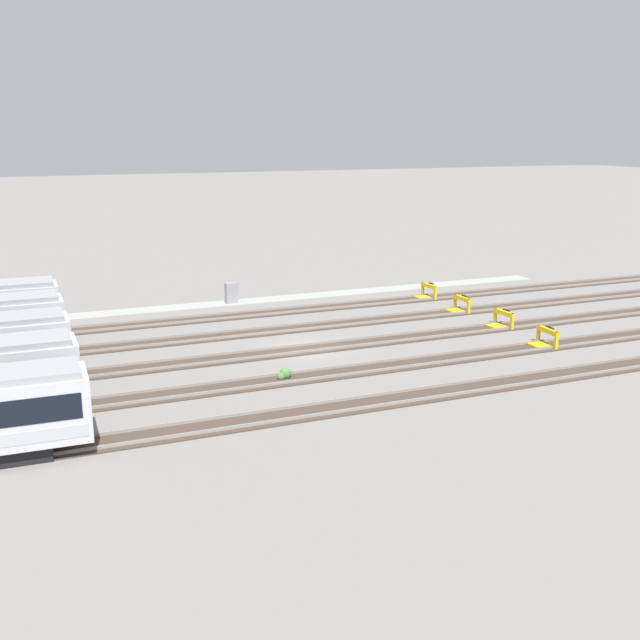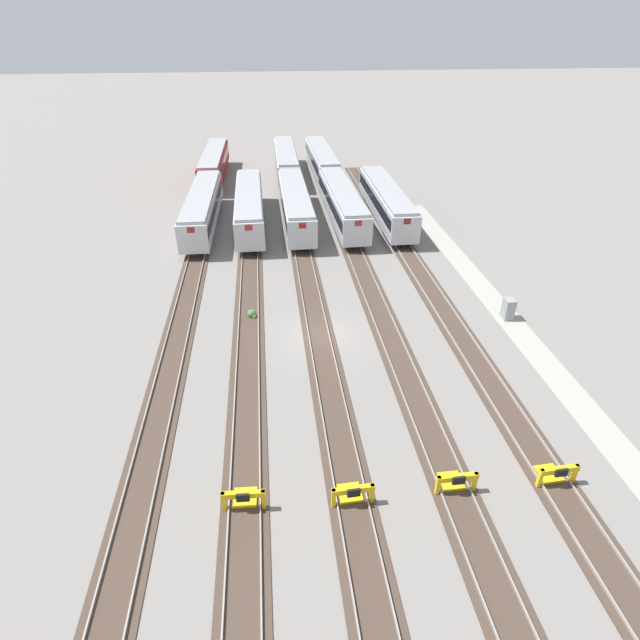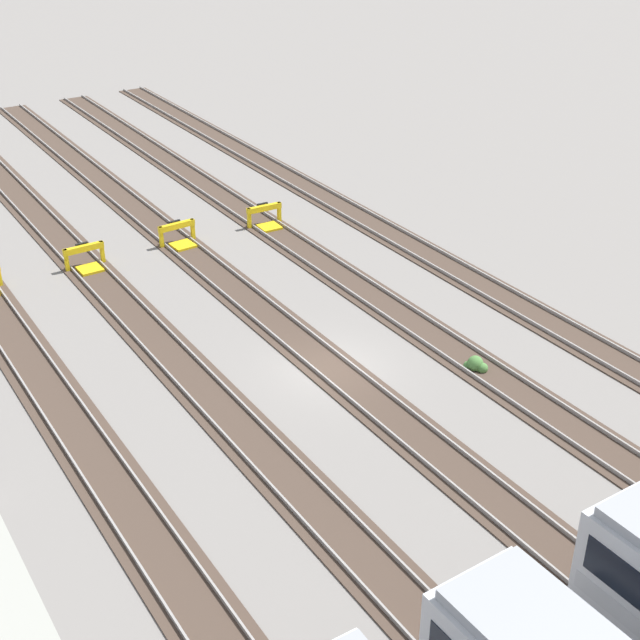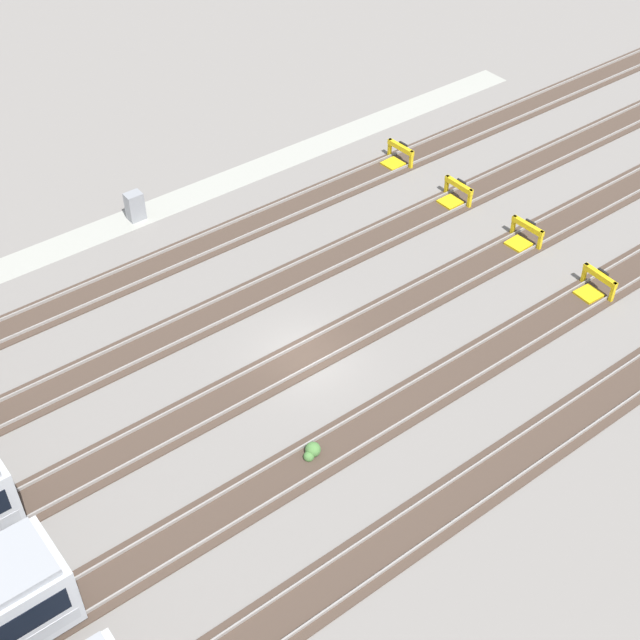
# 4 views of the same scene
# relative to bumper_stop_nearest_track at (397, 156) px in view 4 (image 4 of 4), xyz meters

# --- Properties ---
(ground_plane) EXTENTS (400.00, 400.00, 0.00)m
(ground_plane) POSITION_rel_bumper_stop_nearest_track_xyz_m (14.09, 9.91, -0.51)
(ground_plane) COLOR gray
(service_walkway) EXTENTS (54.00, 2.00, 0.01)m
(service_walkway) POSITION_rel_bumper_stop_nearest_track_xyz_m (14.09, -4.48, -0.51)
(service_walkway) COLOR #9E9E93
(service_walkway) RESTS_ON ground
(rail_track_nearest) EXTENTS (90.00, 2.23, 0.21)m
(rail_track_nearest) POSITION_rel_bumper_stop_nearest_track_xyz_m (14.09, -0.01, -0.47)
(rail_track_nearest) COLOR #47382D
(rail_track_nearest) RESTS_ON ground
(rail_track_near_inner) EXTENTS (90.00, 2.23, 0.21)m
(rail_track_near_inner) POSITION_rel_bumper_stop_nearest_track_xyz_m (14.09, 4.95, -0.47)
(rail_track_near_inner) COLOR #47382D
(rail_track_near_inner) RESTS_ON ground
(rail_track_middle) EXTENTS (90.00, 2.24, 0.21)m
(rail_track_middle) POSITION_rel_bumper_stop_nearest_track_xyz_m (14.09, 9.91, -0.47)
(rail_track_middle) COLOR #47382D
(rail_track_middle) RESTS_ON ground
(rail_track_far_inner) EXTENTS (90.00, 2.23, 0.21)m
(rail_track_far_inner) POSITION_rel_bumper_stop_nearest_track_xyz_m (14.09, 14.87, -0.47)
(rail_track_far_inner) COLOR #47382D
(rail_track_far_inner) RESTS_ON ground
(rail_track_farthest) EXTENTS (90.00, 2.23, 0.21)m
(rail_track_farthest) POSITION_rel_bumper_stop_nearest_track_xyz_m (14.09, 19.83, -0.47)
(rail_track_farthest) COLOR #47382D
(rail_track_farthest) RESTS_ON ground
(bumper_stop_nearest_track) EXTENTS (1.38, 2.01, 1.22)m
(bumper_stop_nearest_track) POSITION_rel_bumper_stop_nearest_track_xyz_m (0.00, 0.00, 0.00)
(bumper_stop_nearest_track) COLOR gold
(bumper_stop_nearest_track) RESTS_ON ground
(bumper_stop_near_inner_track) EXTENTS (1.35, 2.00, 1.22)m
(bumper_stop_near_inner_track) POSITION_rel_bumper_stop_nearest_track_xyz_m (0.09, 4.95, 0.00)
(bumper_stop_near_inner_track) COLOR gold
(bumper_stop_near_inner_track) RESTS_ON ground
(bumper_stop_middle_track) EXTENTS (1.38, 2.01, 1.22)m
(bumper_stop_middle_track) POSITION_rel_bumper_stop_nearest_track_xyz_m (-0.06, 9.92, 0.00)
(bumper_stop_middle_track) COLOR gold
(bumper_stop_middle_track) RESTS_ON ground
(bumper_stop_far_inner_track) EXTENTS (1.38, 2.01, 1.22)m
(bumper_stop_far_inner_track) POSITION_rel_bumper_stop_nearest_track_xyz_m (0.22, 14.86, 0.00)
(bumper_stop_far_inner_track) COLOR gold
(bumper_stop_far_inner_track) RESTS_ON ground
(electrical_cabinet) EXTENTS (0.90, 0.73, 1.60)m
(electrical_cabinet) POSITION_rel_bumper_stop_nearest_track_xyz_m (14.93, -4.35, 0.29)
(electrical_cabinet) COLOR gray
(electrical_cabinet) RESTS_ON ground
(weed_clump) EXTENTS (0.92, 0.70, 0.64)m
(weed_clump) POSITION_rel_bumper_stop_nearest_track_xyz_m (17.27, 14.63, -0.27)
(weed_clump) COLOR #4C7F3D
(weed_clump) RESTS_ON ground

